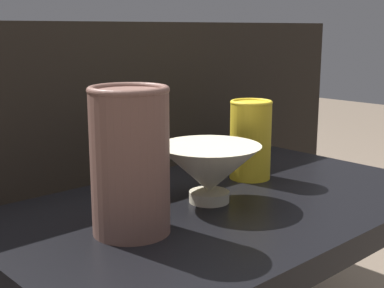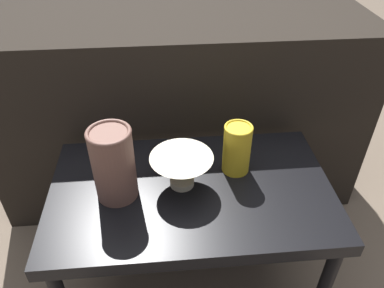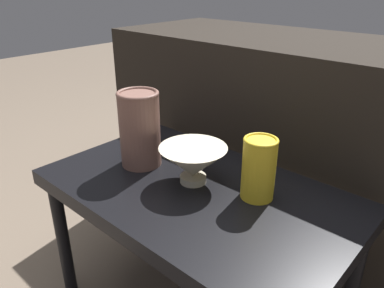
# 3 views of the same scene
# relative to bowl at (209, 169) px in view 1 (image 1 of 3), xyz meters

# --- Properties ---
(table) EXTENTS (0.76, 0.46, 0.42)m
(table) POSITION_rel_bowl_xyz_m (0.02, -0.02, -0.10)
(table) COLOR black
(table) RESTS_ON ground_plane
(couch_backdrop) EXTENTS (1.34, 0.50, 0.71)m
(couch_backdrop) POSITION_rel_bowl_xyz_m (0.02, 0.51, -0.12)
(couch_backdrop) COLOR black
(couch_backdrop) RESTS_ON ground_plane
(bowl) EXTENTS (0.17, 0.17, 0.09)m
(bowl) POSITION_rel_bowl_xyz_m (0.00, 0.00, 0.00)
(bowl) COLOR beige
(bowl) RESTS_ON table
(vase_textured_left) EXTENTS (0.11, 0.11, 0.20)m
(vase_textured_left) POSITION_rel_bowl_xyz_m (-0.17, -0.02, 0.05)
(vase_textured_left) COLOR brown
(vase_textured_left) RESTS_ON table
(vase_colorful_right) EXTENTS (0.08, 0.08, 0.15)m
(vase_colorful_right) POSITION_rel_bowl_xyz_m (0.16, 0.05, 0.02)
(vase_colorful_right) COLOR gold
(vase_colorful_right) RESTS_ON table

